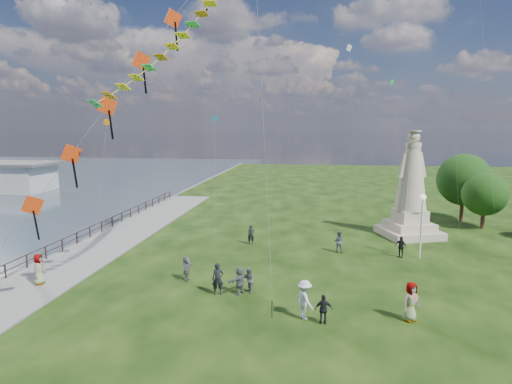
# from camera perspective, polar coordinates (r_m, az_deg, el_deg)

# --- Properties ---
(waterfront) EXTENTS (200.00, 200.00, 1.51)m
(waterfront) POSITION_cam_1_polar(r_m,az_deg,el_deg) (32.69, -25.60, -8.88)
(waterfront) COLOR #2D3A44
(waterfront) RESTS_ON ground
(statue) EXTENTS (5.61, 5.61, 9.04)m
(statue) POSITION_cam_1_polar(r_m,az_deg,el_deg) (38.67, 19.93, -0.63)
(statue) COLOR #BCA68E
(statue) RESTS_ON ground
(lamppost) EXTENTS (0.43, 0.43, 4.64)m
(lamppost) POSITION_cam_1_polar(r_m,az_deg,el_deg) (32.38, 21.28, -2.56)
(lamppost) COLOR silver
(lamppost) RESTS_ON ground
(tree_row) EXTENTS (9.35, 11.35, 6.73)m
(tree_row) POSITION_cam_1_polar(r_m,az_deg,el_deg) (45.59, 27.70, 0.58)
(tree_row) COLOR #382314
(tree_row) RESTS_ON ground
(person_0) EXTENTS (0.75, 0.58, 1.81)m
(person_0) POSITION_cam_1_polar(r_m,az_deg,el_deg) (24.47, -5.11, -11.48)
(person_0) COLOR black
(person_0) RESTS_ON ground
(person_1) EXTENTS (0.73, 0.83, 1.45)m
(person_1) POSITION_cam_1_polar(r_m,az_deg,el_deg) (24.67, -0.99, -11.72)
(person_1) COLOR #595960
(person_1) RESTS_ON ground
(person_2) EXTENTS (1.26, 1.40, 1.94)m
(person_2) POSITION_cam_1_polar(r_m,az_deg,el_deg) (21.67, 6.48, -14.06)
(person_2) COLOR silver
(person_2) RESTS_ON ground
(person_3) EXTENTS (0.91, 0.55, 1.46)m
(person_3) POSITION_cam_1_polar(r_m,az_deg,el_deg) (21.34, 9.00, -15.19)
(person_3) COLOR black
(person_3) RESTS_ON ground
(person_4) EXTENTS (1.11, 1.02, 1.94)m
(person_4) POSITION_cam_1_polar(r_m,az_deg,el_deg) (22.58, 19.93, -13.58)
(person_4) COLOR #595960
(person_4) RESTS_ON ground
(person_5) EXTENTS (0.65, 1.44, 1.54)m
(person_5) POSITION_cam_1_polar(r_m,az_deg,el_deg) (26.90, -9.22, -9.97)
(person_5) COLOR #595960
(person_5) RESTS_ON ground
(person_6) EXTENTS (0.61, 0.44, 1.55)m
(person_6) POSITION_cam_1_polar(r_m,az_deg,el_deg) (34.36, -0.67, -5.72)
(person_6) COLOR black
(person_6) RESTS_ON ground
(person_7) EXTENTS (0.86, 0.61, 1.62)m
(person_7) POSITION_cam_1_polar(r_m,az_deg,el_deg) (32.84, 10.95, -6.50)
(person_7) COLOR #595960
(person_7) RESTS_ON ground
(person_9) EXTENTS (1.02, 0.93, 1.57)m
(person_9) POSITION_cam_1_polar(r_m,az_deg,el_deg) (32.71, 18.74, -6.93)
(person_9) COLOR black
(person_9) RESTS_ON ground
(person_10) EXTENTS (0.69, 0.98, 1.84)m
(person_10) POSITION_cam_1_polar(r_m,az_deg,el_deg) (28.65, -26.99, -9.35)
(person_10) COLOR #595960
(person_10) RESTS_ON ground
(person_11) EXTENTS (1.34, 1.58, 1.59)m
(person_11) POSITION_cam_1_polar(r_m,az_deg,el_deg) (24.52, -2.22, -11.69)
(person_11) COLOR #595960
(person_11) RESTS_ON ground
(red_kite_train) EXTENTS (9.96, 9.35, 18.03)m
(red_kite_train) POSITION_cam_1_polar(r_m,az_deg,el_deg) (23.73, -17.48, 12.77)
(red_kite_train) COLOR black
(red_kite_train) RESTS_ON ground
(small_kites) EXTENTS (31.55, 16.35, 26.05)m
(small_kites) POSITION_cam_1_polar(r_m,az_deg,el_deg) (40.27, 9.87, 15.96)
(small_kites) COLOR #156482
(small_kites) RESTS_ON ground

